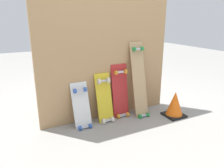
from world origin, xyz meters
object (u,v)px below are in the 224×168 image
(skateboard_yellow, at_px, (105,101))
(skateboard_natural, at_px, (139,83))
(skateboard_white, at_px, (82,108))
(traffic_cone, at_px, (175,104))
(skateboard_red, at_px, (120,94))

(skateboard_yellow, height_order, skateboard_natural, skateboard_natural)
(skateboard_yellow, distance_m, skateboard_natural, 0.49)
(skateboard_white, distance_m, traffic_cone, 1.14)
(skateboard_yellow, bearing_deg, skateboard_red, 8.09)
(skateboard_white, relative_size, skateboard_yellow, 0.90)
(skateboard_red, relative_size, traffic_cone, 2.24)
(skateboard_natural, bearing_deg, skateboard_yellow, 176.47)
(skateboard_red, height_order, traffic_cone, skateboard_red)
(skateboard_white, bearing_deg, traffic_cone, -14.11)
(skateboard_yellow, height_order, traffic_cone, skateboard_yellow)
(skateboard_yellow, relative_size, traffic_cone, 1.98)
(skateboard_natural, xyz_separation_m, traffic_cone, (0.36, -0.26, -0.26))
(skateboard_white, relative_size, traffic_cone, 1.78)
(skateboard_yellow, bearing_deg, skateboard_white, -178.20)
(skateboard_yellow, bearing_deg, skateboard_natural, -3.53)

